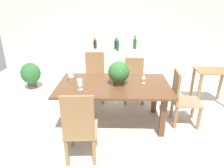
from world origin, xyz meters
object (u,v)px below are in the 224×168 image
at_px(wine_bottle_tall, 135,44).
at_px(flower_centerpiece, 119,73).
at_px(crystal_vase_center_near, 80,84).
at_px(wine_bottle_clear, 116,45).
at_px(dining_table, 114,90).
at_px(kitchen_counter, 115,68).
at_px(wine_bottle_dark, 118,46).
at_px(wine_bottle_amber, 95,44).
at_px(crystal_vase_left, 71,73).
at_px(chair_foot_end, 181,96).
at_px(potted_plant_floor, 31,74).
at_px(chair_near_left, 80,126).
at_px(wine_glass, 144,77).
at_px(chair_far_left, 95,75).
at_px(side_table, 212,79).
at_px(chair_far_right, 134,78).

bearing_deg(wine_bottle_tall, flower_centerpiece, -102.63).
height_order(crystal_vase_center_near, wine_bottle_clear, wine_bottle_clear).
xyz_separation_m(dining_table, kitchen_counter, (0.01, 1.68, -0.16)).
xyz_separation_m(kitchen_counter, wine_bottle_dark, (0.06, -0.10, 0.59)).
distance_m(kitchen_counter, wine_bottle_amber, 0.77).
bearing_deg(flower_centerpiece, wine_bottle_dark, 90.53).
xyz_separation_m(flower_centerpiece, wine_bottle_tall, (0.40, 1.79, 0.12)).
height_order(crystal_vase_left, wine_bottle_tall, wine_bottle_tall).
xyz_separation_m(flower_centerpiece, crystal_vase_left, (-0.83, 0.18, -0.08)).
relative_size(chair_foot_end, potted_plant_floor, 1.50).
height_order(wine_bottle_amber, potted_plant_floor, wine_bottle_amber).
bearing_deg(crystal_vase_left, potted_plant_floor, 135.04).
distance_m(dining_table, chair_near_left, 1.06).
relative_size(crystal_vase_center_near, kitchen_counter, 0.12).
height_order(flower_centerpiece, wine_bottle_tall, wine_bottle_tall).
bearing_deg(crystal_vase_center_near, chair_near_left, -81.88).
relative_size(dining_table, wine_glass, 12.05).
bearing_deg(chair_foot_end, wine_bottle_tall, 24.55).
distance_m(chair_far_left, wine_bottle_clear, 1.04).
xyz_separation_m(chair_foot_end, crystal_vase_left, (-1.90, 0.18, 0.33)).
bearing_deg(chair_far_left, chair_foot_end, -32.16).
bearing_deg(wine_bottle_amber, side_table, -22.52).
xyz_separation_m(dining_table, chair_far_left, (-0.42, 0.97, -0.08)).
distance_m(crystal_vase_center_near, kitchen_counter, 2.01).
bearing_deg(wine_bottle_clear, chair_far_left, -119.34).
bearing_deg(dining_table, wine_bottle_tall, 74.88).
bearing_deg(chair_near_left, flower_centerpiece, -120.29).
relative_size(chair_near_left, wine_bottle_clear, 3.80).
xyz_separation_m(wine_bottle_dark, side_table, (1.93, -0.79, -0.50)).
bearing_deg(chair_far_left, wine_glass, -45.16).
bearing_deg(dining_table, potted_plant_floor, 144.08).
bearing_deg(chair_near_left, crystal_vase_left, -77.14).
height_order(chair_far_right, crystal_vase_left, crystal_vase_left).
bearing_deg(wine_bottle_clear, potted_plant_floor, -172.34).
distance_m(chair_far_left, potted_plant_floor, 1.72).
relative_size(dining_table, chair_far_left, 1.82).
bearing_deg(dining_table, wine_bottle_clear, 89.21).
xyz_separation_m(chair_far_right, wine_bottle_amber, (-0.91, 0.85, 0.54)).
height_order(chair_far_right, flower_centerpiece, flower_centerpiece).
bearing_deg(wine_bottle_dark, side_table, -22.29).
bearing_deg(wine_bottle_tall, chair_far_right, -94.08).
relative_size(chair_foot_end, wine_bottle_dark, 3.33).
bearing_deg(wine_glass, flower_centerpiece, -172.58).
bearing_deg(crystal_vase_center_near, chair_far_left, 85.25).
height_order(chair_far_right, wine_bottle_clear, wine_bottle_clear).
xyz_separation_m(chair_far_right, wine_glass, (0.08, -0.90, 0.35)).
bearing_deg(wine_bottle_clear, chair_near_left, -99.13).
relative_size(chair_far_left, chair_far_right, 1.14).
distance_m(chair_foot_end, wine_bottle_dark, 1.98).
xyz_separation_m(dining_table, chair_near_left, (-0.42, -0.97, -0.08)).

